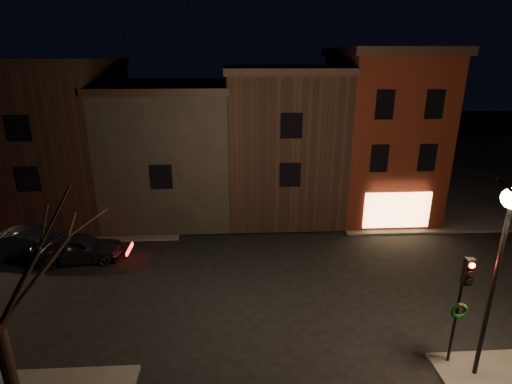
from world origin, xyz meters
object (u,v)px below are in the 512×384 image
street_lamp_near (505,234)px  parked_car_a (78,248)px  parked_car_b (31,243)px  traffic_signal (462,295)px

street_lamp_near → parked_car_a: (-16.00, 8.84, -4.43)m
street_lamp_near → parked_car_b: bearing=153.1°
parked_car_b → traffic_signal: bearing=-118.3°
traffic_signal → parked_car_b: size_ratio=0.87×
traffic_signal → parked_car_a: traffic_signal is taller
street_lamp_near → parked_car_b: (-18.64, 9.47, -4.42)m
parked_car_a → street_lamp_near: bearing=-123.9°
parked_car_a → parked_car_b: size_ratio=0.94×
street_lamp_near → traffic_signal: (-0.60, 0.49, -2.37)m
traffic_signal → parked_car_a: 17.64m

